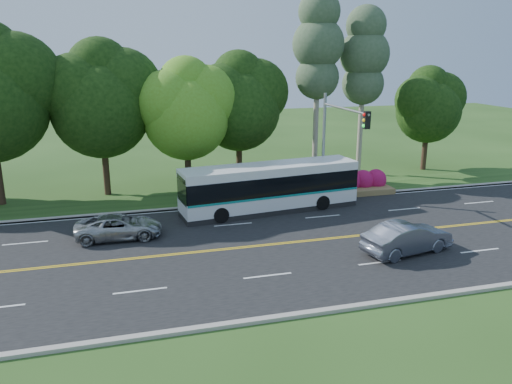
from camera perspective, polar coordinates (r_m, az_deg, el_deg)
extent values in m
plane|color=#254617|center=(25.53, 0.18, -6.21)|extent=(120.00, 120.00, 0.00)
cube|color=black|center=(25.53, 0.18, -6.19)|extent=(60.00, 14.00, 0.02)
cube|color=#A49D94|center=(32.06, -3.19, -1.45)|extent=(60.00, 0.30, 0.15)
cube|color=#A49D94|center=(19.37, 5.94, -13.63)|extent=(60.00, 0.30, 0.15)
cube|color=#254617|center=(33.81, -3.85, -0.60)|extent=(60.00, 4.00, 0.10)
cube|color=gold|center=(25.45, 0.23, -6.23)|extent=(57.00, 0.10, 0.00)
cube|color=gold|center=(25.59, 0.14, -6.10)|extent=(57.00, 0.10, 0.00)
cube|color=silver|center=(21.56, -13.10, -10.92)|extent=(2.20, 0.12, 0.00)
cube|color=silver|center=(22.31, 1.34, -9.53)|extent=(2.20, 0.12, 0.00)
cube|color=silver|center=(24.32, 13.98, -7.81)|extent=(2.20, 0.12, 0.00)
cube|color=silver|center=(27.31, 24.20, -6.12)|extent=(2.20, 0.12, 0.00)
cube|color=silver|center=(28.49, -24.88, -5.31)|extent=(2.20, 0.12, 0.00)
cube|color=silver|center=(28.01, -13.73, -4.60)|extent=(2.20, 0.12, 0.00)
cube|color=silver|center=(28.59, -2.64, -3.72)|extent=(2.20, 0.12, 0.00)
cube|color=silver|center=(30.19, 7.61, -2.79)|extent=(2.20, 0.12, 0.00)
cube|color=silver|center=(32.64, 16.57, -1.89)|extent=(2.20, 0.12, 0.00)
cube|color=silver|center=(35.78, 24.11, -1.10)|extent=(2.20, 0.12, 0.00)
cube|color=silver|center=(31.80, -3.08, -1.70)|extent=(57.00, 0.12, 0.00)
cube|color=silver|center=(19.64, 5.62, -13.36)|extent=(57.00, 0.12, 0.00)
sphere|color=black|center=(34.72, -25.83, 11.54)|extent=(5.76, 5.76, 5.76)
cylinder|color=black|center=(35.71, -16.77, 2.55)|extent=(0.44, 0.44, 3.60)
sphere|color=black|center=(35.04, -17.30, 9.10)|extent=(6.60, 6.60, 6.60)
sphere|color=black|center=(35.21, -15.01, 11.46)|extent=(5.28, 5.28, 5.28)
sphere|color=black|center=(34.82, -19.67, 10.77)|extent=(4.95, 4.95, 4.95)
sphere|color=black|center=(35.27, -17.45, 13.17)|extent=(4.29, 4.29, 4.29)
cylinder|color=black|center=(35.01, -7.76, 2.52)|extent=(0.44, 0.44, 3.24)
sphere|color=#56861B|center=(34.37, -7.98, 8.46)|extent=(5.80, 5.80, 5.80)
sphere|color=#56861B|center=(34.72, -5.95, 10.52)|extent=(4.64, 4.64, 4.64)
sphere|color=#56861B|center=(33.93, -9.98, 10.01)|extent=(4.35, 4.35, 4.35)
sphere|color=#56861B|center=(34.57, -8.04, 12.12)|extent=(3.77, 3.77, 3.77)
cylinder|color=black|center=(37.12, -1.94, 3.56)|extent=(0.44, 0.44, 3.42)
sphere|color=black|center=(36.51, -1.99, 9.41)|extent=(6.00, 6.00, 6.00)
sphere|color=black|center=(37.02, -0.04, 11.38)|extent=(4.80, 4.80, 4.80)
sphere|color=black|center=(35.96, -3.83, 10.97)|extent=(4.50, 4.50, 4.50)
sphere|color=black|center=(36.74, -2.02, 12.98)|extent=(3.90, 3.90, 3.90)
cylinder|color=gray|center=(38.39, 6.87, 8.69)|extent=(0.40, 0.40, 9.80)
sphere|color=#375032|center=(38.15, 7.01, 12.87)|extent=(3.23, 3.23, 3.23)
sphere|color=#375032|center=(38.11, 7.14, 16.44)|extent=(3.80, 3.80, 3.80)
sphere|color=#375032|center=(38.20, 7.26, 19.80)|extent=(3.04, 3.04, 3.04)
cylinder|color=gray|center=(40.53, 11.90, 8.34)|extent=(0.40, 0.40, 9.10)
sphere|color=#375032|center=(40.29, 12.11, 12.01)|extent=(3.23, 3.23, 3.23)
sphere|color=#375032|center=(40.22, 12.30, 15.15)|extent=(3.80, 3.80, 3.80)
sphere|color=#375032|center=(40.26, 12.48, 18.10)|extent=(3.04, 3.04, 3.04)
cylinder|color=black|center=(44.01, 18.69, 4.43)|extent=(0.44, 0.44, 3.06)
sphere|color=black|center=(43.53, 19.08, 8.75)|extent=(5.20, 5.20, 5.20)
sphere|color=black|center=(44.34, 20.26, 10.11)|extent=(4.16, 4.16, 4.16)
sphere|color=black|center=(42.70, 18.16, 9.94)|extent=(3.90, 3.90, 3.90)
sphere|color=black|center=(43.75, 19.13, 11.35)|extent=(3.38, 3.38, 3.38)
sphere|color=#AA0E4A|center=(33.56, 1.43, 0.55)|extent=(1.50, 1.50, 1.50)
sphere|color=#AA0E4A|center=(33.85, 3.05, 0.67)|extent=(1.50, 1.50, 1.50)
sphere|color=#AA0E4A|center=(34.17, 4.65, 0.78)|extent=(1.50, 1.50, 1.50)
sphere|color=#AA0E4A|center=(34.51, 6.21, 0.89)|extent=(1.50, 1.50, 1.50)
sphere|color=#AA0E4A|center=(34.88, 7.74, 1.00)|extent=(1.50, 1.50, 1.50)
sphere|color=#AA0E4A|center=(35.27, 9.24, 1.10)|extent=(1.50, 1.50, 1.50)
sphere|color=#AA0E4A|center=(35.69, 10.71, 1.21)|extent=(1.50, 1.50, 1.50)
sphere|color=#AA0E4A|center=(36.13, 12.14, 1.30)|extent=(1.50, 1.50, 1.50)
sphere|color=#AA0E4A|center=(36.59, 13.53, 1.40)|extent=(1.50, 1.50, 1.50)
cube|color=olive|center=(35.58, 12.67, 0.13)|extent=(3.50, 1.40, 0.40)
cylinder|color=gray|center=(33.28, 7.72, 5.14)|extent=(0.20, 0.20, 7.00)
cylinder|color=gray|center=(30.16, 10.13, 9.33)|extent=(0.14, 6.00, 0.14)
cube|color=black|center=(27.71, 12.56, 8.02)|extent=(0.32, 0.28, 0.95)
sphere|color=red|center=(27.59, 12.28, 8.64)|extent=(0.18, 0.18, 0.18)
sphere|color=yellow|center=(27.63, 12.24, 8.02)|extent=(0.18, 0.18, 0.18)
sphere|color=#19D833|center=(27.67, 12.21, 7.41)|extent=(0.18, 0.18, 0.18)
cube|color=silver|center=(30.85, 1.60, -0.72)|extent=(11.27, 3.65, 0.91)
cube|color=black|center=(30.58, 1.61, 1.13)|extent=(11.22, 3.68, 1.14)
cube|color=silver|center=(30.38, 1.62, 2.64)|extent=(11.27, 3.65, 0.51)
cube|color=#0D7D79|center=(30.74, 1.60, 0.00)|extent=(11.22, 3.69, 0.13)
cube|color=black|center=(28.87, -8.45, 0.25)|extent=(0.32, 2.15, 1.57)
cube|color=#19E54C|center=(28.65, -8.51, 1.96)|extent=(0.22, 1.41, 0.20)
cube|color=black|center=(31.03, 1.59, -1.82)|extent=(11.25, 3.56, 0.32)
cylinder|color=black|center=(28.77, -4.02, -2.66)|extent=(0.95, 0.37, 0.92)
cylinder|color=black|center=(30.77, -5.29, -1.45)|extent=(0.95, 0.37, 0.92)
cylinder|color=black|center=(31.34, 7.60, -1.20)|extent=(0.95, 0.37, 0.92)
cylinder|color=black|center=(33.19, 5.74, -0.18)|extent=(0.95, 0.37, 0.92)
imported|color=slate|center=(25.55, 16.90, -5.03)|extent=(4.86, 2.50, 1.52)
imported|color=#AAACAE|center=(27.33, -15.40, -3.85)|extent=(4.57, 2.23, 1.25)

